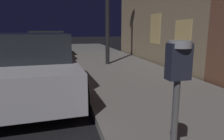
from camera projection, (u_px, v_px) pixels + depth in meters
name	position (u px, v px, depth m)	size (l,w,h in m)	color
parking_meter	(177.00, 78.00, 1.68)	(0.19, 0.19, 1.28)	#59595B
car_silver	(32.00, 65.00, 4.68)	(2.23, 4.42, 1.43)	#B7B7BF
car_yellow_cab	(47.00, 45.00, 10.60)	(2.23, 4.65, 1.43)	gold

